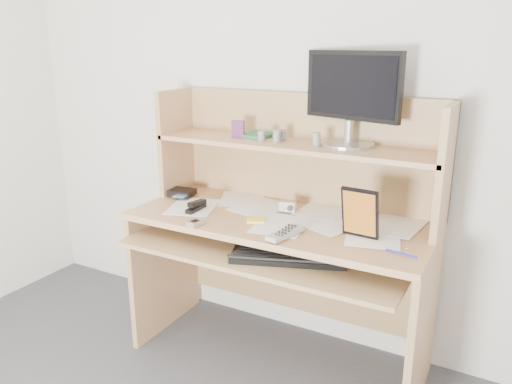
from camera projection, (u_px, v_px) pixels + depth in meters
The scene contains 19 objects.
back_wall at pixel (309, 103), 2.44m from camera, with size 3.60×0.04×2.50m, color silver.
desk at pixel (286, 224), 2.40m from camera, with size 1.40×0.70×1.30m.
paper_clutter at pixel (279, 218), 2.31m from camera, with size 1.32×0.54×0.01m, color white.
keyboard at pixel (288, 256), 2.11m from camera, with size 0.51×0.33×0.03m.
tv_remote at pixel (286, 233), 2.09m from camera, with size 0.06×0.20×0.02m, color #AAAAA5.
flip_phone at pixel (196, 222), 2.22m from camera, with size 0.04×0.08×0.02m, color #BAB9BC.
stapler at pixel (196, 205), 2.41m from camera, with size 0.04×0.14×0.04m, color black.
wallet at pixel (182, 192), 2.64m from camera, with size 0.13×0.10×0.03m, color black.
sticky_note_pad at pixel (256, 220), 2.28m from camera, with size 0.08×0.08×0.01m, color yellow.
digital_camera at pixel (287, 207), 2.38m from camera, with size 0.08×0.03×0.05m, color #BBBBBE.
game_case at pixel (360, 213), 2.03m from camera, with size 0.15×0.02×0.22m, color black.
blue_pen at pixel (401, 253), 1.90m from camera, with size 0.01×0.01×0.13m, color #1B1BCB.
card_box at pixel (238, 129), 2.45m from camera, with size 0.06×0.02×0.09m, color #A82A16.
shelf_book at pixel (259, 135), 2.49m from camera, with size 0.13×0.18×0.02m, color #307840.
chip_stack_a at pixel (261, 136), 2.37m from camera, with size 0.04×0.04×0.05m, color black.
chip_stack_b at pixel (277, 136), 2.34m from camera, with size 0.04×0.04×0.06m, color silver.
chip_stack_c at pixel (282, 135), 2.39m from camera, with size 0.04×0.04×0.05m, color black.
chip_stack_d at pixel (316, 139), 2.25m from camera, with size 0.04×0.04×0.06m, color white.
monitor at pixel (352, 96), 2.23m from camera, with size 0.47×0.24×0.42m.
Camera 1 is at (0.95, -0.49, 1.53)m, focal length 35.00 mm.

